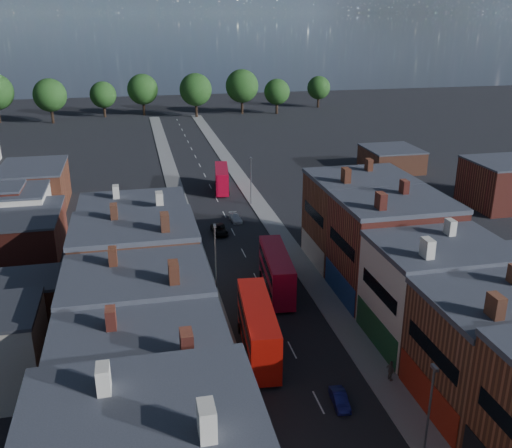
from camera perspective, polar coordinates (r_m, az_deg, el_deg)
name	(u,v)px	position (r m, az deg, el deg)	size (l,w,h in m)	color
pavement_west	(188,230)	(84.88, -6.87, -0.63)	(3.00, 200.00, 0.12)	gray
pavement_east	(273,224)	(86.91, 1.68, 0.02)	(3.00, 200.00, 0.12)	gray
terrace_west	(145,440)	(38.10, -11.00, -20.43)	(12.00, 80.00, 11.18)	maroon
lamp_post_1	(429,408)	(42.90, 16.95, -17.23)	(0.25, 0.70, 8.12)	slate
lamp_post_2	(215,253)	(64.84, -4.08, -2.90)	(0.25, 0.70, 8.12)	slate
lamp_post_3	(251,178)	(94.47, -0.52, 4.67)	(0.25, 0.70, 8.12)	slate
bus_0	(258,328)	(53.91, 0.19, -10.34)	(3.71, 11.91, 5.06)	red
bus_1	(276,271)	(65.22, 2.06, -4.73)	(3.60, 11.40, 4.84)	#B30A23
bus_2	(222,178)	(103.04, -3.44, 4.58)	(3.56, 10.06, 4.25)	#B60822
car_1	(340,399)	(49.32, 8.38, -16.95)	(1.13, 3.23, 1.07)	navy
car_2	(219,230)	(83.09, -3.68, -0.57)	(2.09, 4.54, 1.26)	black
car_3	(236,218)	(88.01, -2.06, 0.61)	(1.48, 3.65, 1.06)	silver
ped_1	(231,423)	(45.87, -2.52, -19.28)	(0.86, 0.47, 1.77)	#411B1A
ped_3	(391,371)	(52.44, 13.33, -14.09)	(1.11, 0.50, 1.89)	#615B53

